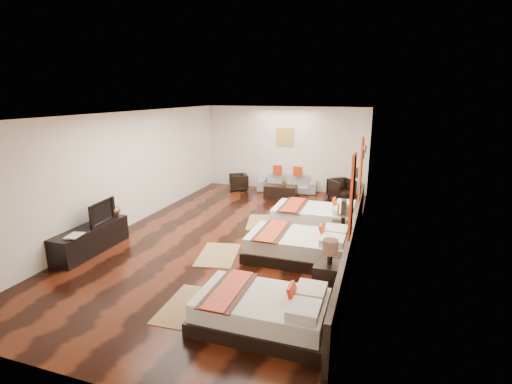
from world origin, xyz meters
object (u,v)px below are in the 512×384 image
(nightstand_a, at_px, (329,275))
(tv_console, at_px, (91,239))
(book, at_px, (68,236))
(sofa, at_px, (287,183))
(armchair_right, at_px, (341,189))
(table_plant, at_px, (285,181))
(figurine, at_px, (113,209))
(tv, at_px, (99,212))
(nightstand_b, at_px, (342,233))
(armchair_left, at_px, (239,182))
(coffee_table, at_px, (281,192))
(bed_near, at_px, (263,311))
(bed_far, at_px, (316,217))
(bed_mid, at_px, (299,246))

(nightstand_a, xyz_separation_m, tv_console, (-4.94, 0.14, -0.06))
(book, distance_m, sofa, 7.26)
(armchair_right, distance_m, table_plant, 1.80)
(armchair_right, bearing_deg, figurine, -172.30)
(nightstand_a, bearing_deg, tv, 175.29)
(tv_console, bearing_deg, tv, 79.09)
(book, xyz_separation_m, sofa, (2.68, 6.74, -0.28))
(nightstand_b, height_order, sofa, nightstand_b)
(nightstand_a, height_order, armchair_left, nightstand_a)
(nightstand_b, relative_size, table_plant, 3.44)
(figurine, relative_size, coffee_table, 0.32)
(sofa, bearing_deg, coffee_table, -96.23)
(tv_console, relative_size, table_plant, 6.50)
(tv_console, bearing_deg, book, -90.00)
(figurine, xyz_separation_m, sofa, (2.68, 5.42, -0.43))
(nightstand_a, bearing_deg, bed_near, -121.66)
(book, bearing_deg, table_plant, 64.80)
(book, xyz_separation_m, figurine, (0.00, 1.33, 0.14))
(bed_near, distance_m, sofa, 7.68)
(bed_far, xyz_separation_m, table_plant, (-1.41, 2.40, 0.27))
(armchair_left, bearing_deg, armchair_right, 63.56)
(tv_console, height_order, sofa, sofa)
(tv, relative_size, sofa, 0.43)
(nightstand_b, relative_size, armchair_left, 1.55)
(nightstand_a, distance_m, book, 4.97)
(bed_mid, height_order, tv, tv)
(sofa, distance_m, table_plant, 0.86)
(nightstand_b, distance_m, sofa, 4.85)
(nightstand_b, height_order, tv, tv)
(bed_mid, height_order, tv_console, bed_mid)
(table_plant, bearing_deg, nightstand_a, -68.55)
(book, bearing_deg, tv_console, 90.00)
(nightstand_b, relative_size, figurine, 2.97)
(nightstand_a, distance_m, armchair_right, 6.01)
(bed_far, bearing_deg, tv, -147.08)
(bed_mid, xyz_separation_m, nightstand_a, (0.75, -1.19, 0.07))
(tv, height_order, figurine, tv)
(bed_mid, bearing_deg, figurine, -175.94)
(bed_far, distance_m, nightstand_a, 3.18)
(bed_far, bearing_deg, coffee_table, 122.74)
(bed_mid, height_order, nightstand_b, nightstand_b)
(bed_near, distance_m, table_plant, 6.86)
(tv, bearing_deg, nightstand_b, -77.54)
(bed_far, height_order, figurine, figurine)
(bed_near, height_order, book, bed_near)
(armchair_right, bearing_deg, book, -165.88)
(sofa, bearing_deg, bed_near, -84.86)
(armchair_right, relative_size, table_plant, 2.49)
(nightstand_b, xyz_separation_m, table_plant, (-2.16, 3.47, 0.20))
(tv, xyz_separation_m, coffee_table, (2.63, 5.04, -0.59))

